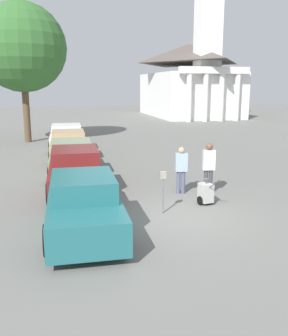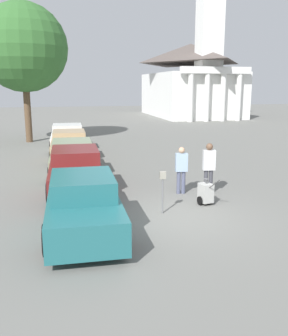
# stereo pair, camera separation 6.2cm
# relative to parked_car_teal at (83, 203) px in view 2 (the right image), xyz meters

# --- Properties ---
(ground_plane) EXTENTS (120.00, 120.00, 0.00)m
(ground_plane) POSITION_rel_parked_car_teal_xyz_m (2.53, 0.24, -0.71)
(ground_plane) COLOR slate
(parked_car_teal) EXTENTS (2.03, 4.92, 1.51)m
(parked_car_teal) POSITION_rel_parked_car_teal_xyz_m (0.00, 0.00, 0.00)
(parked_car_teal) COLOR #23666B
(parked_car_teal) RESTS_ON ground_plane
(parked_car_maroon) EXTENTS (2.04, 4.97, 1.59)m
(parked_car_maroon) POSITION_rel_parked_car_teal_xyz_m (-0.00, 3.72, 0.03)
(parked_car_maroon) COLOR maroon
(parked_car_maroon) RESTS_ON ground_plane
(parked_car_sage) EXTENTS (2.04, 4.73, 1.49)m
(parked_car_sage) POSITION_rel_parked_car_teal_xyz_m (0.00, 6.46, -0.02)
(parked_car_sage) COLOR gray
(parked_car_sage) RESTS_ON ground_plane
(parked_car_tan) EXTENTS (2.04, 4.67, 1.48)m
(parked_car_tan) POSITION_rel_parked_car_teal_xyz_m (0.00, 10.01, -0.01)
(parked_car_tan) COLOR tan
(parked_car_tan) RESTS_ON ground_plane
(parked_car_white) EXTENTS (2.11, 4.66, 1.51)m
(parked_car_white) POSITION_rel_parked_car_teal_xyz_m (0.00, 12.98, -0.00)
(parked_car_white) COLOR silver
(parked_car_white) RESTS_ON ground_plane
(parking_meter) EXTENTS (0.18, 0.09, 1.28)m
(parking_meter) POSITION_rel_parked_car_teal_xyz_m (2.38, 0.71, 0.19)
(parking_meter) COLOR slate
(parking_meter) RESTS_ON ground_plane
(person_worker) EXTENTS (0.45, 0.28, 1.66)m
(person_worker) POSITION_rel_parked_car_teal_xyz_m (3.59, 2.60, 0.24)
(person_worker) COLOR #515670
(person_worker) RESTS_ON ground_plane
(person_supervisor) EXTENTS (0.45, 0.29, 1.81)m
(person_supervisor) POSITION_rel_parked_car_teal_xyz_m (4.49, 2.30, 0.33)
(person_supervisor) COLOR #3F3F47
(person_supervisor) RESTS_ON ground_plane
(equipment_cart) EXTENTS (0.51, 1.00, 1.00)m
(equipment_cart) POSITION_rel_parked_car_teal_xyz_m (3.97, 1.24, -0.32)
(equipment_cart) COLOR #B2B2AD
(equipment_cart) RESTS_ON ground_plane
(church) EXTENTS (9.24, 15.59, 20.36)m
(church) POSITION_rel_parked_car_teal_xyz_m (15.80, 35.17, 4.19)
(church) COLOR white
(church) RESTS_ON ground_plane
(shade_tree) EXTENTS (5.67, 5.67, 8.97)m
(shade_tree) POSITION_rel_parked_car_teal_xyz_m (-2.45, 16.74, 5.41)
(shade_tree) COLOR brown
(shade_tree) RESTS_ON ground_plane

